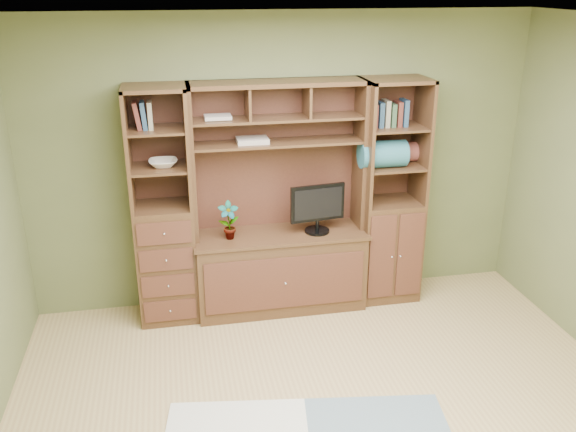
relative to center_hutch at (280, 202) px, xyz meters
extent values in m
cube|color=tan|center=(0.08, -1.73, -1.02)|extent=(4.60, 4.10, 0.04)
cube|color=white|center=(0.08, -1.73, 1.58)|extent=(4.60, 4.10, 0.04)
cube|color=#636B40|center=(0.08, 0.27, 0.28)|extent=(4.50, 0.04, 2.60)
cube|color=#482C19|center=(0.00, 0.00, 0.00)|extent=(1.54, 0.53, 2.05)
cube|color=#482C19|center=(-1.00, 0.04, 0.00)|extent=(0.50, 0.45, 2.05)
cube|color=#482C19|center=(1.02, 0.04, 0.00)|extent=(0.55, 0.45, 2.05)
cube|color=black|center=(0.33, -0.03, 0.01)|extent=(0.52, 0.28, 0.60)
imported|color=#A55737|center=(-0.45, -0.03, -0.13)|extent=(0.18, 0.12, 0.34)
cube|color=#B4A599|center=(-0.22, 0.09, 0.54)|extent=(0.26, 0.19, 0.04)
imported|color=white|center=(-0.97, 0.04, 0.39)|extent=(0.24, 0.24, 0.06)
cube|color=#2C6573|center=(0.91, -0.01, 0.38)|extent=(0.41, 0.24, 0.24)
cube|color=brown|center=(1.13, 0.12, 0.35)|extent=(0.32, 0.18, 0.18)
camera|label=1|loc=(-0.90, -4.89, 1.80)|focal=38.00mm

